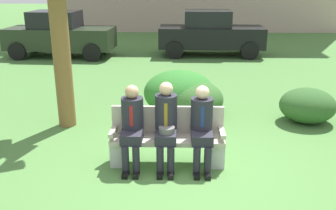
{
  "coord_description": "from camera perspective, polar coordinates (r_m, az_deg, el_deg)",
  "views": [
    {
      "loc": [
        -0.18,
        -5.14,
        2.8
      ],
      "look_at": [
        -0.34,
        0.67,
        0.85
      ],
      "focal_mm": 40.34,
      "sensor_mm": 36.0,
      "label": 1
    }
  ],
  "objects": [
    {
      "name": "park_bench",
      "position": [
        5.96,
        -0.09,
        -5.01
      ],
      "size": [
        1.77,
        0.44,
        0.9
      ],
      "color": "#B7AD9E",
      "rests_on": "ground"
    },
    {
      "name": "shrub_near_bench",
      "position": [
        7.91,
        3.76,
        0.85
      ],
      "size": [
        1.28,
        1.17,
        0.8
      ],
      "primitive_type": "ellipsoid",
      "color": "#315E28",
      "rests_on": "ground"
    },
    {
      "name": "seated_man_right",
      "position": [
        5.74,
        5.15,
        -2.78
      ],
      "size": [
        0.34,
        0.72,
        1.29
      ],
      "color": "#23232D",
      "rests_on": "ground"
    },
    {
      "name": "parked_car_far",
      "position": [
        14.58,
        6.4,
        10.73
      ],
      "size": [
        3.93,
        1.76,
        1.68
      ],
      "color": "black",
      "rests_on": "ground"
    },
    {
      "name": "parked_car_near",
      "position": [
        14.78,
        -16.06,
        10.24
      ],
      "size": [
        3.99,
        1.9,
        1.68
      ],
      "color": "#232D1E",
      "rests_on": "ground"
    },
    {
      "name": "shrub_far_lawn",
      "position": [
        8.11,
        1.69,
        1.9
      ],
      "size": [
        1.52,
        1.39,
        0.95
      ],
      "primitive_type": "ellipsoid",
      "color": "#2D7129",
      "rests_on": "ground"
    },
    {
      "name": "ground_plane",
      "position": [
        5.86,
        3.19,
        -10.03
      ],
      "size": [
        80.0,
        80.0,
        0.0
      ],
      "primitive_type": "plane",
      "color": "#487739"
    },
    {
      "name": "seated_man_left",
      "position": [
        5.77,
        -5.45,
        -2.66
      ],
      "size": [
        0.34,
        0.72,
        1.29
      ],
      "color": "#23232D",
      "rests_on": "ground"
    },
    {
      "name": "shrub_mid_lawn",
      "position": [
        8.17,
        20.34,
        -0.06
      ],
      "size": [
        1.13,
        1.03,
        0.7
      ],
      "primitive_type": "ellipsoid",
      "color": "#2E5725",
      "rests_on": "ground"
    },
    {
      "name": "seated_man_middle",
      "position": [
        5.72,
        -0.3,
        -2.53
      ],
      "size": [
        0.34,
        0.72,
        1.34
      ],
      "color": "#23232D",
      "rests_on": "ground"
    }
  ]
}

